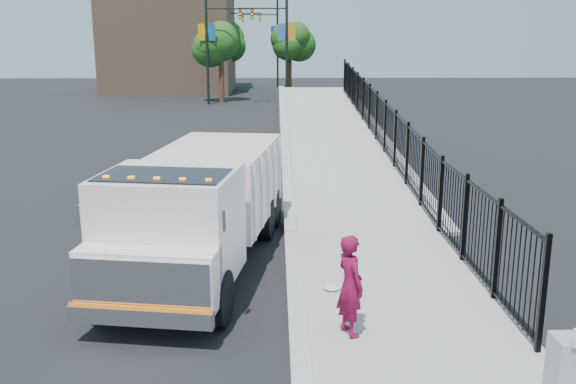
{
  "coord_description": "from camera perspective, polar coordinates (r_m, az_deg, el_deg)",
  "views": [
    {
      "loc": [
        -0.34,
        -10.65,
        4.75
      ],
      "look_at": [
        -0.1,
        2.0,
        1.6
      ],
      "focal_mm": 40.0,
      "sensor_mm": 36.0,
      "label": 1
    }
  ],
  "objects": [
    {
      "name": "tree_2",
      "position": [
        56.97,
        -5.52,
        13.11
      ],
      "size": [
        3.19,
        3.19,
        5.6
      ],
      "color": "#382314",
      "rests_on": "ground"
    },
    {
      "name": "tree_0",
      "position": [
        45.45,
        -6.0,
        12.88
      ],
      "size": [
        2.77,
        2.77,
        5.38
      ],
      "color": "#382314",
      "rests_on": "ground"
    },
    {
      "name": "curb",
      "position": [
        9.84,
        1.08,
        -14.37
      ],
      "size": [
        0.3,
        12.0,
        0.16
      ],
      "primitive_type": "cube",
      "color": "#ADAAA3",
      "rests_on": "ground"
    },
    {
      "name": "debris",
      "position": [
        12.05,
        3.93,
        -8.45
      ],
      "size": [
        0.33,
        0.33,
        0.08
      ],
      "primitive_type": "ellipsoid",
      "color": "silver",
      "rests_on": "sidewalk"
    },
    {
      "name": "tree_1",
      "position": [
        52.03,
        0.14,
        13.06
      ],
      "size": [
        2.44,
        2.44,
        5.22
      ],
      "color": "#382314",
      "rests_on": "ground"
    },
    {
      "name": "ground",
      "position": [
        11.67,
        0.7,
        -10.06
      ],
      "size": [
        120.0,
        120.0,
        0.0
      ],
      "primitive_type": "plane",
      "color": "black",
      "rests_on": "ground"
    },
    {
      "name": "iron_fence",
      "position": [
        23.3,
        8.57,
        4.3
      ],
      "size": [
        0.1,
        28.0,
        1.8
      ],
      "primitive_type": "cube",
      "color": "black",
      "rests_on": "ground"
    },
    {
      "name": "ramp",
      "position": [
        27.18,
        4.14,
        3.86
      ],
      "size": [
        3.95,
        24.06,
        3.19
      ],
      "primitive_type": "cube",
      "rotation": [
        0.06,
        0.0,
        0.0
      ],
      "color": "#9E998E",
      "rests_on": "ground"
    },
    {
      "name": "light_pole_0",
      "position": [
        44.35,
        -6.83,
        13.37
      ],
      "size": [
        3.77,
        0.22,
        8.0
      ],
      "color": "black",
      "rests_on": "ground"
    },
    {
      "name": "sidewalk",
      "position": [
        10.1,
        12.4,
        -14.06
      ],
      "size": [
        3.55,
        12.0,
        0.12
      ],
      "primitive_type": "cube",
      "color": "#9E998E",
      "rests_on": "ground"
    },
    {
      "name": "building",
      "position": [
        55.34,
        -10.36,
        12.96
      ],
      "size": [
        10.0,
        10.0,
        8.0
      ],
      "primitive_type": "cube",
      "color": "#8C664C",
      "rests_on": "ground"
    },
    {
      "name": "truck",
      "position": [
        13.05,
        -7.94,
        -1.05
      ],
      "size": [
        3.38,
        7.52,
        2.49
      ],
      "rotation": [
        0.0,
        0.0,
        -0.15
      ],
      "color": "black",
      "rests_on": "ground"
    },
    {
      "name": "worker",
      "position": [
        10.12,
        5.55,
        -8.25
      ],
      "size": [
        0.6,
        0.7,
        1.63
      ],
      "primitive_type": "imported",
      "rotation": [
        0.0,
        0.0,
        1.98
      ],
      "color": "maroon",
      "rests_on": "sidewalk"
    },
    {
      "name": "light_pole_3",
      "position": [
        57.97,
        -1.25,
        13.57
      ],
      "size": [
        3.77,
        0.22,
        8.0
      ],
      "color": "black",
      "rests_on": "ground"
    },
    {
      "name": "light_pole_2",
      "position": [
        54.17,
        -5.46,
        13.49
      ],
      "size": [
        3.77,
        0.22,
        8.0
      ],
      "color": "black",
      "rests_on": "ground"
    },
    {
      "name": "light_pole_1",
      "position": [
        43.47,
        -0.53,
        13.45
      ],
      "size": [
        3.77,
        0.22,
        8.0
      ],
      "color": "black",
      "rests_on": "ground"
    }
  ]
}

